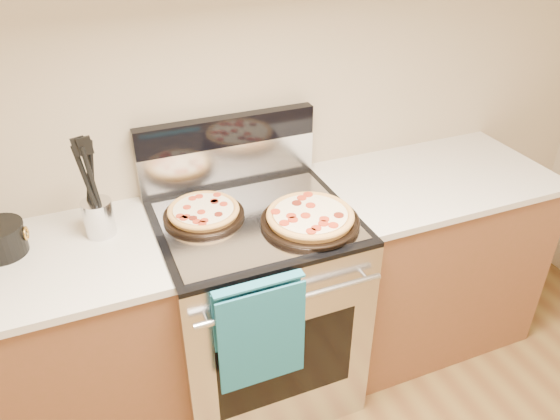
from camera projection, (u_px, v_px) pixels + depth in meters
name	position (u px, v px, depth m)	size (l,w,h in m)	color
wall_back	(221.00, 83.00, 2.17)	(4.00, 4.00, 0.00)	tan
range_body	(257.00, 308.00, 2.37)	(0.76, 0.68, 0.90)	#B7B7BC
oven_window	(287.00, 363.00, 2.10)	(0.56, 0.01, 0.40)	black
cooktop	(254.00, 220.00, 2.13)	(0.76, 0.68, 0.02)	black
backsplash_lower	(228.00, 163.00, 2.32)	(0.76, 0.06, 0.18)	silver
backsplash_upper	(226.00, 131.00, 2.24)	(0.76, 0.06, 0.12)	black
oven_handle	(292.00, 300.00, 1.89)	(0.03, 0.03, 0.70)	silver
dish_towel	(260.00, 331.00, 1.90)	(0.32, 0.05, 0.42)	#16686E
foil_sheet	(257.00, 221.00, 2.09)	(0.70, 0.55, 0.01)	gray
cabinet_left	(41.00, 364.00, 2.11)	(1.00, 0.62, 0.88)	brown
countertop_left	(10.00, 272.00, 1.87)	(1.02, 0.64, 0.03)	beige
cabinet_right	(422.00, 260.00, 2.68)	(1.00, 0.62, 0.88)	brown
countertop_right	(436.00, 179.00, 2.44)	(1.02, 0.64, 0.03)	beige
pepperoni_pizza_back	(204.00, 212.00, 2.10)	(0.31, 0.31, 0.04)	#C7843D
pepperoni_pizza_front	(310.00, 218.00, 2.06)	(0.37, 0.37, 0.05)	#C7843D
utensil_crock	(99.00, 218.00, 2.01)	(0.11, 0.11, 0.14)	silver
saucepan	(0.00, 241.00, 1.91)	(0.17, 0.17, 0.10)	black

